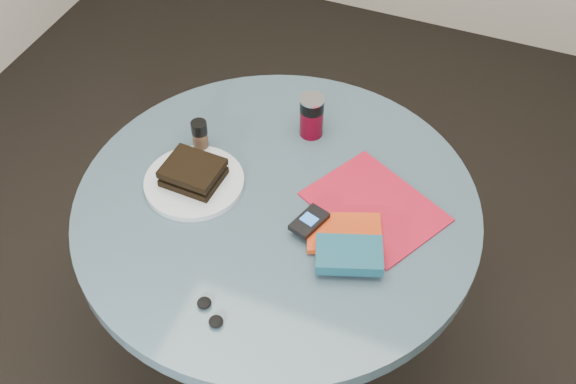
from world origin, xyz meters
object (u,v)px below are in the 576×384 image
at_px(magazine, 375,207).
at_px(headphones, 210,312).
at_px(plate, 194,182).
at_px(pepper_grinder, 200,136).
at_px(soda_can, 312,116).
at_px(sandwich, 193,172).
at_px(novel, 349,255).
at_px(mp3_player, 309,221).
at_px(table, 277,244).
at_px(red_book, 344,233).

distance_m(magazine, headphones, 0.49).
distance_m(plate, pepper_grinder, 0.13).
bearing_deg(soda_can, magazine, -38.65).
bearing_deg(pepper_grinder, sandwich, -71.77).
relative_size(plate, novel, 1.66).
bearing_deg(mp3_player, table, 154.57).
xyz_separation_m(soda_can, pepper_grinder, (-0.24, -0.17, -0.01)).
height_order(sandwich, mp3_player, sandwich).
bearing_deg(mp3_player, magazine, 44.80).
bearing_deg(soda_can, pepper_grinder, -145.38).
relative_size(sandwich, pepper_grinder, 1.50).
distance_m(soda_can, headphones, 0.62).
relative_size(sandwich, headphones, 1.61).
bearing_deg(mp3_player, novel, -27.85).
xyz_separation_m(sandwich, soda_can, (0.21, 0.28, 0.02)).
height_order(plate, red_book, red_book).
height_order(pepper_grinder, novel, pepper_grinder).
xyz_separation_m(magazine, novel, (-0.00, -0.19, 0.03)).
xyz_separation_m(pepper_grinder, mp3_player, (0.36, -0.15, -0.02)).
distance_m(red_book, headphones, 0.37).
distance_m(sandwich, headphones, 0.39).
height_order(pepper_grinder, magazine, pepper_grinder).
distance_m(table, sandwich, 0.30).
xyz_separation_m(pepper_grinder, headphones, (0.25, -0.45, -0.04)).
relative_size(table, magazine, 3.24).
bearing_deg(headphones, mp3_player, 69.79).
bearing_deg(novel, soda_can, 102.23).
distance_m(soda_can, mp3_player, 0.34).
distance_m(magazine, mp3_player, 0.18).
bearing_deg(sandwich, mp3_player, -5.35).
height_order(table, headphones, headphones).
distance_m(plate, novel, 0.45).
distance_m(novel, mp3_player, 0.14).
bearing_deg(sandwich, novel, -12.00).
bearing_deg(plate, magazine, 12.27).
bearing_deg(pepper_grinder, plate, -71.63).
xyz_separation_m(table, pepper_grinder, (-0.25, 0.10, 0.21)).
distance_m(magazine, red_book, 0.12).
xyz_separation_m(magazine, red_book, (-0.04, -0.11, 0.01)).
bearing_deg(table, headphones, -91.29).
bearing_deg(red_book, table, 146.92).
xyz_separation_m(red_book, mp3_player, (-0.08, -0.01, 0.01)).
height_order(red_book, headphones, red_book).
xyz_separation_m(table, soda_can, (-0.01, 0.27, 0.22)).
height_order(plate, headphones, headphones).
distance_m(soda_can, magazine, 0.31).
bearing_deg(novel, plate, 148.74).
relative_size(table, soda_can, 8.30).
height_order(magazine, novel, novel).
distance_m(table, plate, 0.28).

